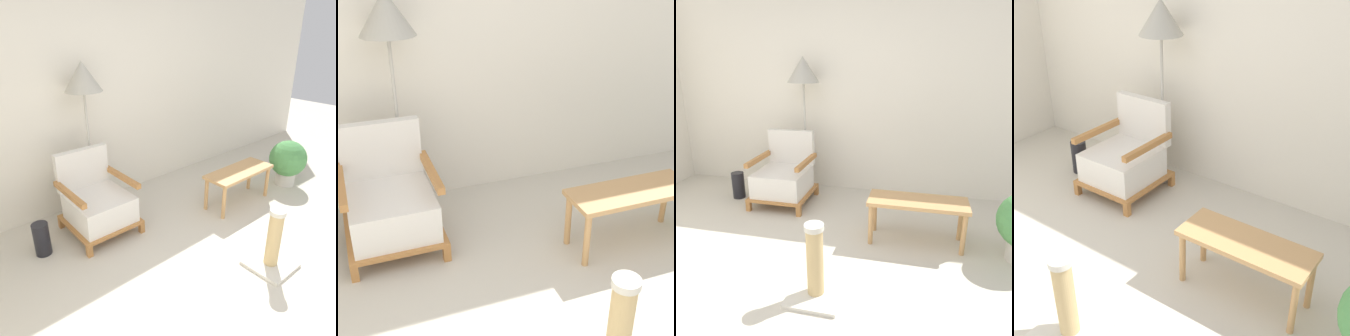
{
  "view_description": "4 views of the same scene",
  "coord_description": "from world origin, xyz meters",
  "views": [
    {
      "loc": [
        -1.97,
        -0.94,
        2.0
      ],
      "look_at": [
        0.15,
        1.55,
        0.55
      ],
      "focal_mm": 35.0,
      "sensor_mm": 36.0,
      "label": 1
    },
    {
      "loc": [
        -0.85,
        -1.12,
        1.98
      ],
      "look_at": [
        0.15,
        1.55,
        0.55
      ],
      "focal_mm": 50.0,
      "sensor_mm": 36.0,
      "label": 2
    },
    {
      "loc": [
        0.9,
        -1.63,
        1.64
      ],
      "look_at": [
        0.15,
        1.55,
        0.55
      ],
      "focal_mm": 35.0,
      "sensor_mm": 36.0,
      "label": 3
    },
    {
      "loc": [
        2.0,
        -1.01,
        2.25
      ],
      "look_at": [
        0.15,
        1.55,
        0.55
      ],
      "focal_mm": 50.0,
      "sensor_mm": 36.0,
      "label": 4
    }
  ],
  "objects": [
    {
      "name": "coffee_table",
      "position": [
        0.93,
        1.17,
        0.36
      ],
      "size": [
        0.89,
        0.34,
        0.43
      ],
      "color": "tan",
      "rests_on": "ground_plane"
    },
    {
      "name": "floor_lamp",
      "position": [
        -0.47,
        2.12,
        1.47
      ],
      "size": [
        0.38,
        0.38,
        1.67
      ],
      "color": "#B7B2A8",
      "rests_on": "ground_plane"
    },
    {
      "name": "armchair",
      "position": [
        -0.62,
        1.76,
        0.32
      ],
      "size": [
        0.65,
        0.68,
        0.82
      ],
      "color": "#B2753D",
      "rests_on": "ground_plane"
    },
    {
      "name": "wall_back",
      "position": [
        0.0,
        2.39,
        1.35
      ],
      "size": [
        8.0,
        0.06,
        2.7
      ],
      "color": "silver",
      "rests_on": "ground_plane"
    }
  ]
}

